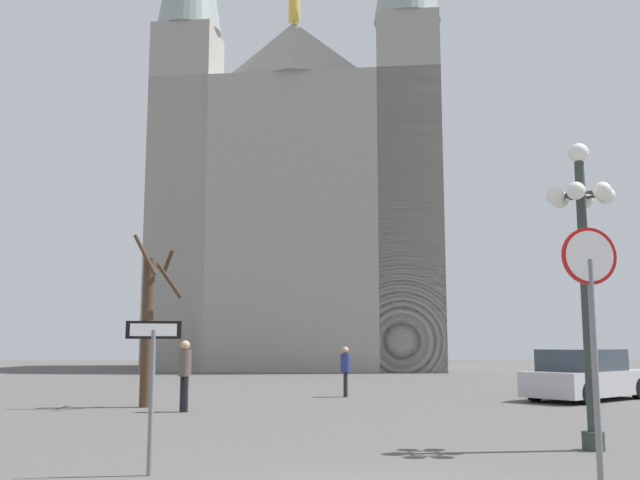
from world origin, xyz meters
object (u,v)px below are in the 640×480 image
cathedral (303,198)px  pedestrian_walking (345,367)px  street_lamp (584,251)px  stop_sign (592,305)px  one_way_arrow_sign (152,373)px  bare_tree (149,325)px  pedestrian_standing (185,368)px  parked_car_near_silver (586,376)px

cathedral → pedestrian_walking: 25.01m
street_lamp → pedestrian_walking: (-3.52, 11.26, -2.31)m
stop_sign → one_way_arrow_sign: 5.80m
bare_tree → pedestrian_standing: 2.13m
street_lamp → parked_car_near_silver: 10.89m
cathedral → bare_tree: (-3.81, -26.31, -8.84)m
street_lamp → pedestrian_walking: street_lamp is taller
one_way_arrow_sign → parked_car_near_silver: one_way_arrow_sign is taller
bare_tree → pedestrian_standing: (1.24, -1.32, -1.12)m
one_way_arrow_sign → pedestrian_standing: (-1.07, 8.58, -0.25)m
pedestrian_standing → cathedral: bearing=84.7°
stop_sign → one_way_arrow_sign: bearing=172.1°
parked_car_near_silver → bare_tree: bearing=-170.3°
bare_tree → pedestrian_walking: bearing=32.3°
street_lamp → bare_tree: bearing=139.3°
parked_car_near_silver → pedestrian_standing: bearing=-163.1°
cathedral → pedestrian_standing: 29.48m
cathedral → street_lamp: cathedral is taller
cathedral → pedestrian_standing: cathedral is taller
street_lamp → bare_tree: size_ratio=1.10×
stop_sign → bare_tree: bare_tree is taller
cathedral → parked_car_near_silver: (8.90, -24.15, -10.33)m
cathedral → bare_tree: bearing=-98.2°
pedestrian_standing → pedestrian_walking: bearing=48.3°
cathedral → pedestrian_walking: size_ratio=22.70×
pedestrian_walking → street_lamp: bearing=-72.7°
one_way_arrow_sign → pedestrian_standing: size_ratio=1.14×
bare_tree → one_way_arrow_sign: bearing=-76.9°
cathedral → bare_tree: 28.01m
street_lamp → pedestrian_standing: bearing=140.4°
one_way_arrow_sign → pedestrian_standing: 8.65m
stop_sign → parked_car_near_silver: 13.77m
pedestrian_walking → pedestrian_standing: size_ratio=0.89×
stop_sign → cathedral: bearing=96.4°
one_way_arrow_sign → street_lamp: (6.73, 2.13, 1.93)m
parked_car_near_silver → pedestrian_standing: size_ratio=2.61×
street_lamp → parked_car_near_silver: street_lamp is taller
street_lamp → stop_sign: bearing=-109.8°
street_lamp → pedestrian_standing: (-7.80, 6.45, -2.18)m
pedestrian_walking → cathedral: bearing=94.3°
cathedral → pedestrian_standing: (-2.57, -27.63, -9.95)m
bare_tree → pedestrian_walking: bare_tree is taller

